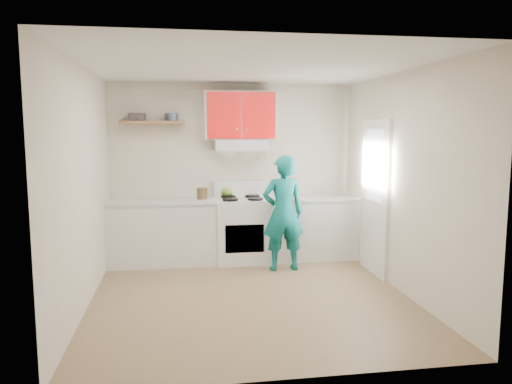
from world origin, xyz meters
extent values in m
plane|color=brown|center=(0.00, 0.00, 0.00)|extent=(3.80, 3.80, 0.00)
cube|color=white|center=(0.00, 0.00, 2.60)|extent=(3.60, 3.80, 0.04)
cube|color=beige|center=(0.00, 1.90, 1.30)|extent=(3.60, 0.04, 2.60)
cube|color=beige|center=(0.00, -1.90, 1.30)|extent=(3.60, 0.04, 2.60)
cube|color=beige|center=(-1.80, 0.00, 1.30)|extent=(0.04, 3.80, 2.60)
cube|color=beige|center=(1.80, 0.00, 1.30)|extent=(0.04, 3.80, 2.60)
cube|color=white|center=(1.78, 0.70, 1.02)|extent=(0.05, 0.85, 2.05)
cube|color=white|center=(1.75, 0.70, 1.45)|extent=(0.01, 0.55, 0.95)
cube|color=silver|center=(-1.04, 1.60, 0.45)|extent=(1.52, 0.60, 0.90)
cube|color=silver|center=(1.14, 1.60, 0.45)|extent=(1.32, 0.60, 0.90)
cube|color=white|center=(0.10, 1.57, 0.46)|extent=(0.76, 0.65, 0.92)
cube|color=silver|center=(0.10, 1.68, 1.70)|extent=(0.76, 0.44, 0.15)
cube|color=red|center=(0.10, 1.73, 2.12)|extent=(1.02, 0.33, 0.70)
cube|color=brown|center=(-1.15, 1.75, 2.02)|extent=(0.90, 0.30, 0.04)
cube|color=#3B3436|center=(-1.36, 1.72, 2.09)|extent=(0.23, 0.18, 0.11)
cylinder|color=#333D4C|center=(-0.89, 1.71, 2.09)|extent=(0.22, 0.22, 0.11)
ellipsoid|color=olive|center=(-0.09, 1.83, 1.00)|extent=(0.22, 0.22, 0.15)
cylinder|color=#493620|center=(-0.47, 1.62, 0.99)|extent=(0.20, 0.20, 0.18)
cube|color=olive|center=(0.93, 1.52, 0.91)|extent=(0.32, 0.26, 0.02)
cube|color=red|center=(1.59, 1.64, 0.90)|extent=(0.32, 0.27, 0.01)
imported|color=#0B6361|center=(0.60, 1.03, 0.79)|extent=(0.59, 0.40, 1.58)
camera|label=1|loc=(-0.78, -5.37, 1.92)|focal=34.18mm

